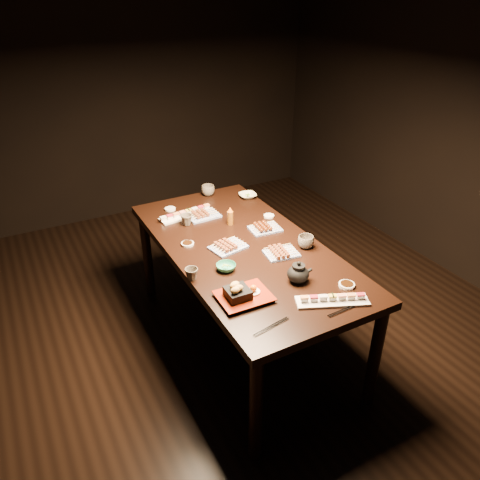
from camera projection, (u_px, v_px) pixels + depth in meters
name	position (u px, v px, depth m)	size (l,w,h in m)	color
ground	(249.00, 347.00, 3.22)	(5.00, 5.00, 0.00)	black
dining_table	(244.00, 295.00, 3.12)	(0.90, 1.80, 0.75)	black
sushi_platter_near	(332.00, 298.00, 2.42)	(0.38, 0.10, 0.05)	white
sushi_platter_far	(185.00, 213.00, 3.29)	(0.38, 0.11, 0.05)	white
yakitori_plate_center	(228.00, 244.00, 2.90)	(0.22, 0.16, 0.05)	#828EB6
yakitori_plate_right	(282.00, 251.00, 2.83)	(0.20, 0.14, 0.05)	#828EB6
yakitori_plate_left	(203.00, 213.00, 3.28)	(0.22, 0.16, 0.06)	#828EB6
tsukune_plate	(265.00, 226.00, 3.11)	(0.20, 0.15, 0.05)	#828EB6
edamame_bowl_green	(226.00, 267.00, 2.69)	(0.11, 0.11, 0.04)	#30936C
edamame_bowl_cream	(248.00, 196.00, 3.58)	(0.13, 0.13, 0.03)	beige
tempura_tray	(244.00, 291.00, 2.43)	(0.28, 0.22, 0.10)	black
teacup_near_left	(192.00, 274.00, 2.60)	(0.07, 0.07, 0.07)	brown
teacup_mid_right	(306.00, 242.00, 2.90)	(0.10, 0.10, 0.08)	brown
teacup_far_left	(187.00, 220.00, 3.17)	(0.08, 0.08, 0.08)	brown
teacup_far_right	(208.00, 190.00, 3.60)	(0.10, 0.10, 0.08)	brown
teapot	(298.00, 272.00, 2.57)	(0.14, 0.14, 0.12)	black
condiment_bottle	(230.00, 216.00, 3.16)	(0.04, 0.04, 0.13)	brown
sauce_dish_west	(188.00, 244.00, 2.95)	(0.08, 0.08, 0.01)	white
sauce_dish_east	(269.00, 216.00, 3.29)	(0.07, 0.07, 0.01)	white
sauce_dish_se	(347.00, 285.00, 2.55)	(0.09, 0.09, 0.02)	white
sauce_dish_nw	(170.00, 209.00, 3.39)	(0.08, 0.08, 0.01)	white
chopsticks_near	(271.00, 326.00, 2.25)	(0.22, 0.02, 0.01)	black
chopsticks_se	(345.00, 310.00, 2.37)	(0.21, 0.02, 0.01)	black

